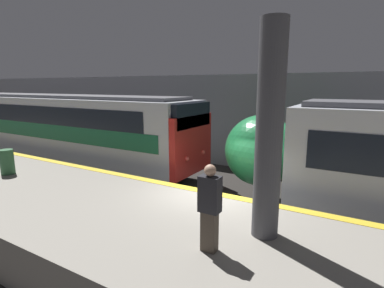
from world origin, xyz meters
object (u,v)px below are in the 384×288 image
(support_pillar_near, at_px, (269,133))
(trash_bin, at_px, (7,162))
(person_waiting, at_px, (210,206))
(train_boxy, at_px, (27,125))

(support_pillar_near, distance_m, trash_bin, 9.00)
(person_waiting, relative_size, trash_bin, 1.92)
(person_waiting, bearing_deg, trash_bin, 174.10)
(train_boxy, xyz_separation_m, person_waiting, (14.40, -5.35, 0.11))
(support_pillar_near, height_order, train_boxy, support_pillar_near)
(support_pillar_near, distance_m, train_boxy, 15.75)
(train_boxy, distance_m, trash_bin, 7.72)
(train_boxy, distance_m, person_waiting, 15.37)
(trash_bin, bearing_deg, support_pillar_near, 1.63)
(support_pillar_near, relative_size, train_boxy, 0.19)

